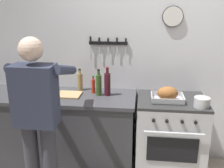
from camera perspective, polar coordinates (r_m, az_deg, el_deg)
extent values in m
cube|color=silver|center=(3.19, 8.91, 5.85)|extent=(6.00, 0.10, 2.60)
cube|color=black|center=(3.12, -0.84, 8.98)|extent=(0.46, 0.02, 0.04)
cube|color=silver|center=(3.17, -4.67, 7.01)|extent=(0.02, 0.00, 0.18)
cube|color=black|center=(3.15, -4.73, 9.49)|extent=(0.02, 0.02, 0.10)
cube|color=silver|center=(3.15, -2.77, 7.16)|extent=(0.01, 0.00, 0.16)
cube|color=black|center=(3.13, -2.81, 9.37)|extent=(0.02, 0.02, 0.08)
cube|color=silver|center=(3.13, -0.86, 7.45)|extent=(0.02, 0.00, 0.13)
cube|color=black|center=(3.11, -0.86, 9.30)|extent=(0.02, 0.02, 0.08)
cube|color=silver|center=(3.12, 1.08, 7.33)|extent=(0.02, 0.00, 0.13)
cube|color=black|center=(3.10, 1.09, 9.34)|extent=(0.02, 0.02, 0.09)
cube|color=silver|center=(3.11, 3.03, 7.38)|extent=(0.01, 0.00, 0.12)
cube|color=black|center=(3.09, 3.06, 9.25)|extent=(0.02, 0.02, 0.08)
cylinder|color=white|center=(3.08, 13.20, 14.25)|extent=(0.22, 0.02, 0.22)
torus|color=black|center=(3.08, 13.20, 14.25)|extent=(0.24, 0.02, 0.24)
cube|color=#38383D|center=(3.32, -13.10, -9.89)|extent=(2.00, 0.62, 0.86)
cube|color=#3D3D42|center=(3.14, -13.65, -2.56)|extent=(2.03, 0.65, 0.04)
cube|color=#BCBCC1|center=(3.16, 12.46, -11.20)|extent=(0.76, 0.62, 0.87)
cube|color=black|center=(2.88, 13.08, -13.92)|extent=(0.53, 0.01, 0.28)
cube|color=#2D2D2D|center=(2.98, 13.02, -3.55)|extent=(0.76, 0.62, 0.03)
cylinder|color=black|center=(2.70, 9.12, -7.91)|extent=(0.04, 0.02, 0.04)
cylinder|color=black|center=(2.72, 11.95, -7.97)|extent=(0.04, 0.02, 0.04)
cylinder|color=black|center=(2.73, 15.15, -8.02)|extent=(0.04, 0.02, 0.04)
cylinder|color=black|center=(2.76, 17.91, -8.05)|extent=(0.04, 0.02, 0.04)
cylinder|color=silver|center=(2.75, 13.44, -10.48)|extent=(0.61, 0.02, 0.02)
cylinder|color=#383842|center=(2.74, -17.04, -16.48)|extent=(0.14, 0.14, 0.86)
cylinder|color=#383842|center=(2.68, -13.35, -17.01)|extent=(0.14, 0.14, 0.86)
cube|color=#2D3347|center=(2.40, -16.55, -2.48)|extent=(0.38, 0.22, 0.56)
sphere|color=beige|center=(2.30, -17.43, 7.32)|extent=(0.21, 0.21, 0.21)
cylinder|color=#2D3347|center=(2.64, -19.07, 3.19)|extent=(0.09, 0.55, 0.22)
cylinder|color=#2D3347|center=(2.49, -10.31, 3.05)|extent=(0.09, 0.55, 0.22)
cube|color=#B7B7BC|center=(2.91, 12.01, -3.51)|extent=(0.34, 0.25, 0.01)
cube|color=#B7B7BC|center=(2.78, 12.27, -3.77)|extent=(0.34, 0.01, 0.05)
cube|color=#B7B7BC|center=(3.02, 11.85, -2.08)|extent=(0.34, 0.01, 0.05)
cube|color=#B7B7BC|center=(2.89, 8.69, -2.79)|extent=(0.01, 0.25, 0.05)
cube|color=#B7B7BC|center=(2.92, 15.37, -2.98)|extent=(0.01, 0.25, 0.05)
ellipsoid|color=#935628|center=(2.89, 12.11, -2.00)|extent=(0.22, 0.16, 0.15)
cylinder|color=#B7B7BC|center=(2.82, 19.11, -3.81)|extent=(0.16, 0.16, 0.10)
cube|color=tan|center=(3.06, -10.22, -2.31)|extent=(0.36, 0.24, 0.02)
cylinder|color=red|center=(3.08, -4.14, -0.52)|extent=(0.04, 0.04, 0.16)
cylinder|color=red|center=(3.05, -4.17, 1.25)|extent=(0.02, 0.02, 0.04)
cylinder|color=#197219|center=(3.05, -4.18, 1.70)|extent=(0.02, 0.02, 0.01)
cylinder|color=#385623|center=(2.99, -2.94, -0.26)|extent=(0.07, 0.07, 0.24)
cylinder|color=#385623|center=(2.95, -2.98, 2.47)|extent=(0.03, 0.03, 0.05)
cylinder|color=black|center=(2.94, -2.99, 3.10)|extent=(0.03, 0.03, 0.01)
cylinder|color=gold|center=(3.30, -15.51, 0.50)|extent=(0.07, 0.07, 0.20)
cylinder|color=gold|center=(3.27, -15.68, 2.59)|extent=(0.03, 0.03, 0.04)
cylinder|color=black|center=(3.26, -15.72, 3.09)|extent=(0.04, 0.04, 0.01)
cylinder|color=#47141E|center=(2.98, -1.03, -0.10)|extent=(0.07, 0.07, 0.26)
cylinder|color=#47141E|center=(2.94, -1.04, 2.88)|extent=(0.03, 0.03, 0.06)
cylinder|color=maroon|center=(2.93, -1.05, 3.55)|extent=(0.04, 0.04, 0.01)
cylinder|color=#997F4C|center=(3.19, -7.02, 0.45)|extent=(0.06, 0.06, 0.21)
cylinder|color=#997F4C|center=(3.16, -7.10, 2.66)|extent=(0.03, 0.03, 0.05)
cylinder|color=black|center=(3.15, -7.12, 3.18)|extent=(0.03, 0.03, 0.01)
cylinder|color=#338CCC|center=(3.15, -13.05, -0.68)|extent=(0.07, 0.07, 0.15)
cylinder|color=#338CCC|center=(3.12, -13.16, 0.89)|extent=(0.03, 0.03, 0.03)
cylinder|color=white|center=(3.12, -13.19, 1.30)|extent=(0.03, 0.03, 0.01)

